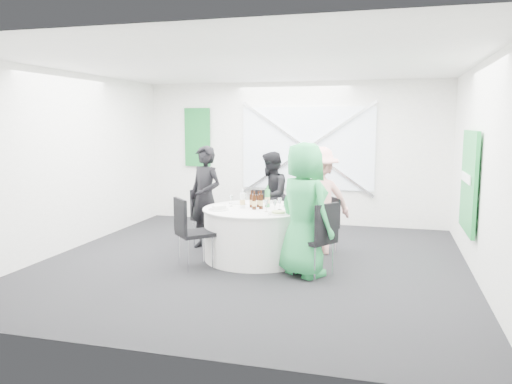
% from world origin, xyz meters
% --- Properties ---
extents(floor, '(6.00, 6.00, 0.00)m').
position_xyz_m(floor, '(0.00, 0.00, 0.00)').
color(floor, black).
rests_on(floor, ground).
extents(ceiling, '(6.00, 6.00, 0.00)m').
position_xyz_m(ceiling, '(0.00, 0.00, 2.80)').
color(ceiling, white).
rests_on(ceiling, wall_back).
extents(wall_back, '(6.00, 0.00, 6.00)m').
position_xyz_m(wall_back, '(0.00, 3.00, 1.40)').
color(wall_back, silver).
rests_on(wall_back, floor).
extents(wall_front, '(6.00, 0.00, 6.00)m').
position_xyz_m(wall_front, '(0.00, -3.00, 1.40)').
color(wall_front, silver).
rests_on(wall_front, floor).
extents(wall_left, '(0.00, 6.00, 6.00)m').
position_xyz_m(wall_left, '(-3.00, 0.00, 1.40)').
color(wall_left, silver).
rests_on(wall_left, floor).
extents(wall_right, '(0.00, 6.00, 6.00)m').
position_xyz_m(wall_right, '(3.00, 0.00, 1.40)').
color(wall_right, silver).
rests_on(wall_right, floor).
extents(window_panel, '(2.60, 0.03, 1.60)m').
position_xyz_m(window_panel, '(0.30, 2.96, 1.50)').
color(window_panel, silver).
rests_on(window_panel, wall_back).
extents(window_brace_a, '(2.63, 0.05, 1.84)m').
position_xyz_m(window_brace_a, '(0.30, 2.92, 1.50)').
color(window_brace_a, silver).
rests_on(window_brace_a, window_panel).
extents(window_brace_b, '(2.63, 0.05, 1.84)m').
position_xyz_m(window_brace_b, '(0.30, 2.92, 1.50)').
color(window_brace_b, silver).
rests_on(window_brace_b, window_panel).
extents(green_banner, '(0.55, 0.04, 1.20)m').
position_xyz_m(green_banner, '(-2.00, 2.95, 1.70)').
color(green_banner, '#136022').
rests_on(green_banner, wall_back).
extents(green_sign, '(0.05, 1.20, 1.40)m').
position_xyz_m(green_sign, '(2.94, 0.60, 1.20)').
color(green_sign, '#188635').
rests_on(green_sign, wall_right).
extents(banquet_table, '(1.56, 1.56, 0.76)m').
position_xyz_m(banquet_table, '(0.00, 0.20, 0.38)').
color(banquet_table, silver).
rests_on(banquet_table, floor).
extents(chair_back, '(0.45, 0.46, 0.86)m').
position_xyz_m(chair_back, '(-0.20, 1.38, 0.50)').
color(chair_back, black).
rests_on(chair_back, floor).
extents(chair_back_left, '(0.58, 0.57, 0.92)m').
position_xyz_m(chair_back_left, '(-1.03, 0.80, 0.54)').
color(chair_back_left, black).
rests_on(chair_back_left, floor).
extents(chair_back_right, '(0.54, 0.54, 0.85)m').
position_xyz_m(chair_back_right, '(0.96, 0.89, 0.50)').
color(chair_back_right, black).
rests_on(chair_back_right, floor).
extents(chair_front_right, '(0.62, 0.62, 0.99)m').
position_xyz_m(chair_front_right, '(1.03, -0.47, 0.58)').
color(chair_front_right, black).
rests_on(chair_front_right, floor).
extents(chair_front_left, '(0.63, 0.63, 0.98)m').
position_xyz_m(chair_front_left, '(-0.76, -0.52, 0.58)').
color(chair_front_left, black).
rests_on(chair_front_left, floor).
extents(person_man_back_left, '(0.70, 0.59, 1.65)m').
position_xyz_m(person_man_back_left, '(-0.94, 0.58, 0.82)').
color(person_man_back_left, black).
rests_on(person_man_back_left, floor).
extents(person_man_back, '(0.45, 0.76, 1.52)m').
position_xyz_m(person_man_back, '(-0.08, 1.44, 0.76)').
color(person_man_back, black).
rests_on(person_man_back, floor).
extents(person_woman_pink, '(1.16, 0.99, 1.65)m').
position_xyz_m(person_woman_pink, '(0.85, 0.74, 0.82)').
color(person_woman_pink, '#F5A59F').
rests_on(person_woman_pink, floor).
extents(person_woman_green, '(1.02, 0.97, 1.76)m').
position_xyz_m(person_woman_green, '(0.81, -0.42, 0.88)').
color(person_woman_green, green).
rests_on(person_woman_green, floor).
extents(plate_back, '(0.28, 0.28, 0.01)m').
position_xyz_m(plate_back, '(0.07, 0.78, 0.77)').
color(plate_back, silver).
rests_on(plate_back, banquet_table).
extents(plate_back_left, '(0.24, 0.24, 0.01)m').
position_xyz_m(plate_back_left, '(-0.40, 0.53, 0.77)').
color(plate_back_left, silver).
rests_on(plate_back_left, banquet_table).
extents(plate_back_right, '(0.27, 0.27, 0.04)m').
position_xyz_m(plate_back_right, '(0.49, 0.44, 0.78)').
color(plate_back_right, silver).
rests_on(plate_back_right, banquet_table).
extents(plate_front_right, '(0.28, 0.28, 0.04)m').
position_xyz_m(plate_front_right, '(0.42, -0.17, 0.78)').
color(plate_front_right, silver).
rests_on(plate_front_right, banquet_table).
extents(plate_front_left, '(0.29, 0.29, 0.01)m').
position_xyz_m(plate_front_left, '(-0.48, -0.09, 0.77)').
color(plate_front_left, silver).
rests_on(plate_front_left, banquet_table).
extents(napkin, '(0.21, 0.21, 0.05)m').
position_xyz_m(napkin, '(-0.47, -0.08, 0.80)').
color(napkin, silver).
rests_on(napkin, plate_front_left).
extents(beer_bottle_a, '(0.06, 0.06, 0.26)m').
position_xyz_m(beer_bottle_a, '(-0.08, 0.25, 0.86)').
color(beer_bottle_a, '#3D1A0B').
rests_on(beer_bottle_a, banquet_table).
extents(beer_bottle_b, '(0.06, 0.06, 0.24)m').
position_xyz_m(beer_bottle_b, '(0.01, 0.30, 0.85)').
color(beer_bottle_b, '#3D1A0B').
rests_on(beer_bottle_b, banquet_table).
extents(beer_bottle_c, '(0.06, 0.06, 0.28)m').
position_xyz_m(beer_bottle_c, '(0.09, 0.15, 0.87)').
color(beer_bottle_c, '#3D1A0B').
rests_on(beer_bottle_c, banquet_table).
extents(beer_bottle_d, '(0.06, 0.06, 0.28)m').
position_xyz_m(beer_bottle_d, '(0.00, 0.09, 0.87)').
color(beer_bottle_d, '#3D1A0B').
rests_on(beer_bottle_d, banquet_table).
extents(green_water_bottle, '(0.08, 0.08, 0.33)m').
position_xyz_m(green_water_bottle, '(0.14, 0.33, 0.89)').
color(green_water_bottle, green).
rests_on(green_water_bottle, banquet_table).
extents(clear_water_bottle, '(0.08, 0.08, 0.28)m').
position_xyz_m(clear_water_bottle, '(-0.20, 0.16, 0.87)').
color(clear_water_bottle, silver).
rests_on(clear_water_bottle, banquet_table).
extents(wine_glass_a, '(0.07, 0.07, 0.17)m').
position_xyz_m(wine_glass_a, '(0.22, -0.05, 0.88)').
color(wine_glass_a, white).
rests_on(wine_glass_a, banquet_table).
extents(wine_glass_b, '(0.07, 0.07, 0.17)m').
position_xyz_m(wine_glass_b, '(-0.40, 0.27, 0.88)').
color(wine_glass_b, white).
rests_on(wine_glass_b, banquet_table).
extents(wine_glass_c, '(0.07, 0.07, 0.17)m').
position_xyz_m(wine_glass_c, '(-0.25, 0.47, 0.88)').
color(wine_glass_c, white).
rests_on(wine_glass_c, banquet_table).
extents(wine_glass_d, '(0.07, 0.07, 0.17)m').
position_xyz_m(wine_glass_d, '(0.33, -0.01, 0.88)').
color(wine_glass_d, white).
rests_on(wine_glass_d, banquet_table).
extents(wine_glass_e, '(0.07, 0.07, 0.17)m').
position_xyz_m(wine_glass_e, '(0.37, 0.17, 0.88)').
color(wine_glass_e, white).
rests_on(wine_glass_e, banquet_table).
extents(fork_a, '(0.15, 0.02, 0.01)m').
position_xyz_m(fork_a, '(0.16, 0.75, 0.76)').
color(fork_a, silver).
rests_on(fork_a, banquet_table).
extents(knife_a, '(0.15, 0.03, 0.01)m').
position_xyz_m(knife_a, '(-0.21, 0.73, 0.76)').
color(knife_a, silver).
rests_on(knife_a, banquet_table).
extents(fork_b, '(0.10, 0.13, 0.01)m').
position_xyz_m(fork_b, '(0.35, -0.26, 0.76)').
color(fork_b, silver).
rests_on(fork_b, banquet_table).
extents(knife_b, '(0.12, 0.12, 0.01)m').
position_xyz_m(knife_b, '(0.51, -0.07, 0.76)').
color(knife_b, silver).
rests_on(knife_b, banquet_table).
extents(fork_c, '(0.08, 0.14, 0.01)m').
position_xyz_m(fork_c, '(-0.42, 0.60, 0.76)').
color(fork_c, silver).
rests_on(fork_c, banquet_table).
extents(knife_c, '(0.09, 0.14, 0.01)m').
position_xyz_m(knife_c, '(-0.56, 0.32, 0.76)').
color(knife_c, silver).
rests_on(knife_c, banquet_table).
extents(fork_d, '(0.08, 0.14, 0.01)m').
position_xyz_m(fork_d, '(0.57, 0.27, 0.76)').
color(fork_d, silver).
rests_on(fork_d, banquet_table).
extents(knife_d, '(0.09, 0.14, 0.01)m').
position_xyz_m(knife_d, '(0.39, 0.63, 0.76)').
color(knife_d, silver).
rests_on(knife_d, banquet_table).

